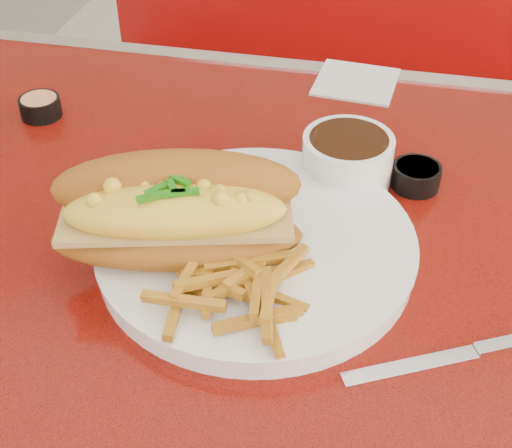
% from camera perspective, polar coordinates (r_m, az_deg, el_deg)
% --- Properties ---
extents(diner_table, '(1.23, 0.83, 0.77)m').
position_cam_1_polar(diner_table, '(0.82, 4.18, -11.19)').
color(diner_table, red).
rests_on(diner_table, ground).
extents(booth_bench_far, '(1.20, 0.51, 0.90)m').
position_cam_1_polar(booth_bench_far, '(1.64, 8.20, 3.29)').
color(booth_bench_far, maroon).
rests_on(booth_bench_far, ground).
extents(dinner_plate, '(0.33, 0.33, 0.02)m').
position_cam_1_polar(dinner_plate, '(0.69, -0.00, -1.76)').
color(dinner_plate, white).
rests_on(dinner_plate, diner_table).
extents(mac_hoagie, '(0.25, 0.17, 0.10)m').
position_cam_1_polar(mac_hoagie, '(0.65, -6.39, 0.99)').
color(mac_hoagie, '#AB611B').
rests_on(mac_hoagie, dinner_plate).
extents(fries_pile, '(0.13, 0.12, 0.03)m').
position_cam_1_polar(fries_pile, '(0.62, -1.97, -4.51)').
color(fries_pile, orange).
rests_on(fries_pile, dinner_plate).
extents(fork, '(0.02, 0.13, 0.00)m').
position_cam_1_polar(fork, '(0.68, -0.03, -1.98)').
color(fork, silver).
rests_on(fork, dinner_plate).
extents(gravy_ramekin, '(0.13, 0.13, 0.06)m').
position_cam_1_polar(gravy_ramekin, '(0.79, 7.31, 5.26)').
color(gravy_ramekin, white).
rests_on(gravy_ramekin, diner_table).
extents(sauce_cup_left, '(0.06, 0.06, 0.03)m').
position_cam_1_polar(sauce_cup_left, '(0.95, -16.88, 9.01)').
color(sauce_cup_left, black).
rests_on(sauce_cup_left, diner_table).
extents(sauce_cup_right, '(0.07, 0.07, 0.03)m').
position_cam_1_polar(sauce_cup_right, '(0.80, 12.71, 3.82)').
color(sauce_cup_right, black).
rests_on(sauce_cup_right, diner_table).
extents(knife, '(0.17, 0.10, 0.01)m').
position_cam_1_polar(knife, '(0.64, 16.50, -9.89)').
color(knife, silver).
rests_on(knife, diner_table).
extents(paper_napkin, '(0.12, 0.12, 0.00)m').
position_cam_1_polar(paper_napkin, '(1.00, 8.00, 11.19)').
color(paper_napkin, white).
rests_on(paper_napkin, diner_table).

